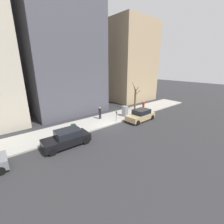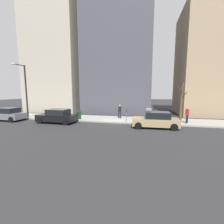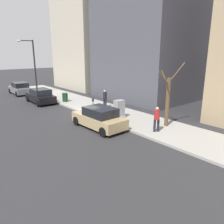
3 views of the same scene
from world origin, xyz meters
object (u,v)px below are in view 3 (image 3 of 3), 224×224
at_px(streetlamp, 32,62).
at_px(parked_car_grey, 20,88).
at_px(parked_car_black, 41,96).
at_px(pedestrian_midblock, 105,98).
at_px(parked_car_tan, 99,118).
at_px(trash_bin, 65,97).
at_px(pedestrian_near_meter, 157,118).
at_px(office_tower_right, 93,16).
at_px(utility_box, 119,109).
at_px(bare_tree, 168,100).
at_px(parking_meter, 93,104).

bearing_deg(streetlamp, parked_car_grey, 134.90).
distance_m(parked_car_black, pedestrian_midblock, 7.33).
distance_m(parked_car_tan, trash_bin, 9.02).
xyz_separation_m(pedestrian_near_meter, pedestrian_midblock, (1.46, 7.35, 0.00)).
relative_size(parked_car_grey, office_tower_right, 0.21).
xyz_separation_m(parked_car_black, utility_box, (2.41, -9.80, 0.11)).
bearing_deg(pedestrian_near_meter, parked_car_tan, 156.67).
distance_m(utility_box, streetlamp, 15.42).
xyz_separation_m(trash_bin, office_tower_right, (9.20, 7.77, 9.69)).
distance_m(streetlamp, trash_bin, 7.70).
height_order(streetlamp, bare_tree, streetlamp).
height_order(parking_meter, trash_bin, parking_meter).
distance_m(parking_meter, pedestrian_near_meter, 6.29).
height_order(pedestrian_midblock, office_tower_right, office_tower_right).
height_order(parking_meter, utility_box, utility_box).
height_order(parked_car_tan, office_tower_right, office_tower_right).
height_order(parked_car_tan, bare_tree, bare_tree).
xyz_separation_m(parked_car_grey, utility_box, (2.41, -16.46, 0.11)).
bearing_deg(parked_car_black, utility_box, -74.88).
distance_m(trash_bin, pedestrian_midblock, 5.03).
distance_m(bare_tree, pedestrian_near_meter, 1.79).
height_order(parked_car_grey, utility_box, utility_box).
bearing_deg(pedestrian_midblock, trash_bin, -166.30).
relative_size(parked_car_tan, bare_tree, 0.97).
bearing_deg(utility_box, bare_tree, -69.94).
distance_m(parked_car_tan, parking_meter, 3.36).
distance_m(parked_car_black, parked_car_grey, 6.66).
bearing_deg(parked_car_tan, parked_car_grey, 88.36).
bearing_deg(utility_box, pedestrian_midblock, 69.87).
relative_size(parking_meter, pedestrian_midblock, 0.81).
bearing_deg(pedestrian_near_meter, parked_car_black, 131.88).
bearing_deg(office_tower_right, trash_bin, -139.79).
distance_m(parked_car_black, bare_tree, 13.92).
xyz_separation_m(streetlamp, trash_bin, (0.62, -6.87, -3.42)).
bearing_deg(trash_bin, pedestrian_near_meter, -89.01).
height_order(bare_tree, trash_bin, bare_tree).
distance_m(parked_car_grey, office_tower_right, 14.74).
bearing_deg(trash_bin, parked_car_black, 141.31).
distance_m(parked_car_grey, streetlamp, 3.83).
bearing_deg(pedestrian_near_meter, trash_bin, 123.65).
xyz_separation_m(parked_car_black, parked_car_grey, (0.00, 6.66, 0.00)).
xyz_separation_m(parked_car_tan, pedestrian_near_meter, (2.21, -3.28, 0.35)).
relative_size(parked_car_black, streetlamp, 0.65).
height_order(parked_car_tan, trash_bin, parked_car_tan).
xyz_separation_m(parked_car_tan, trash_bin, (2.01, 8.79, -0.14)).
height_order(bare_tree, pedestrian_midblock, bare_tree).
xyz_separation_m(parked_car_tan, streetlamp, (1.39, 15.66, 3.28)).
distance_m(bare_tree, office_tower_right, 22.49).
height_order(trash_bin, pedestrian_midblock, pedestrian_midblock).
distance_m(parked_car_tan, parked_car_grey, 17.06).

